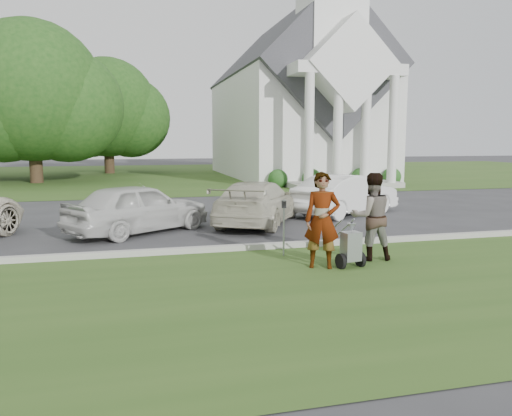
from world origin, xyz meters
name	(u,v)px	position (x,y,z in m)	size (l,w,h in m)	color
ground	(244,256)	(0.00, 0.00, 0.00)	(120.00, 120.00, 0.00)	#333335
grass_strip	(284,295)	(0.00, -3.00, 0.01)	(80.00, 7.00, 0.01)	#30501B
church_lawn	(164,175)	(0.00, 27.00, 0.01)	(80.00, 30.00, 0.01)	#30501B
curb	(239,248)	(0.00, 0.55, 0.07)	(80.00, 0.18, 0.15)	#9E9E93
church	(296,92)	(9.00, 23.11, 5.94)	(9.19, 19.00, 24.10)	white
tree_left	(32,98)	(-8.01, 21.99, 5.11)	(10.63, 8.40, 9.71)	#332316
tree_back	(107,112)	(-4.01, 29.99, 4.73)	(9.61, 7.60, 8.89)	#332316
striping_cart	(351,247)	(1.88, -1.56, 0.44)	(0.61, 1.14, 1.01)	black
person_left	(322,221)	(1.30, -1.43, 0.98)	(0.72, 0.47, 1.96)	#999999
person_right	(371,217)	(2.60, -1.03, 0.95)	(0.92, 0.72, 1.90)	#999999
parking_meter_near	(284,221)	(0.86, -0.22, 0.81)	(0.09, 0.08, 1.28)	#999DA2
car_b	(138,208)	(-2.26, 3.52, 0.71)	(1.69, 4.19, 1.43)	silver
car_c	(257,203)	(1.37, 4.15, 0.68)	(1.90, 4.67, 1.36)	beige
car_d	(347,195)	(4.89, 5.27, 0.71)	(1.51, 4.32, 1.42)	white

